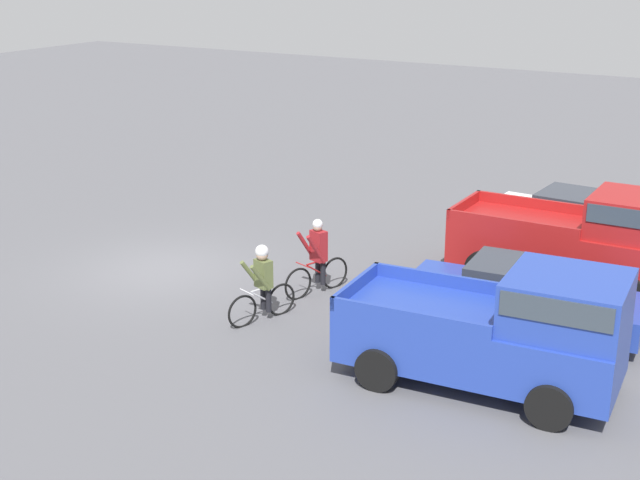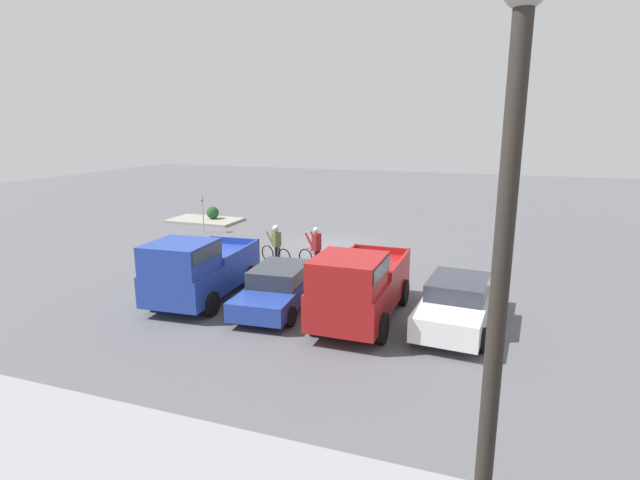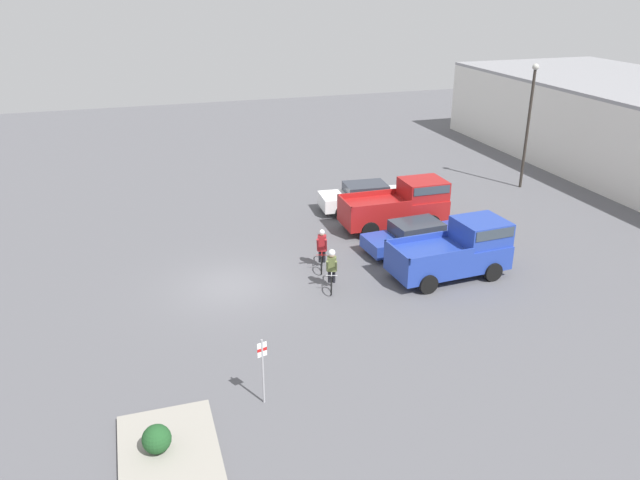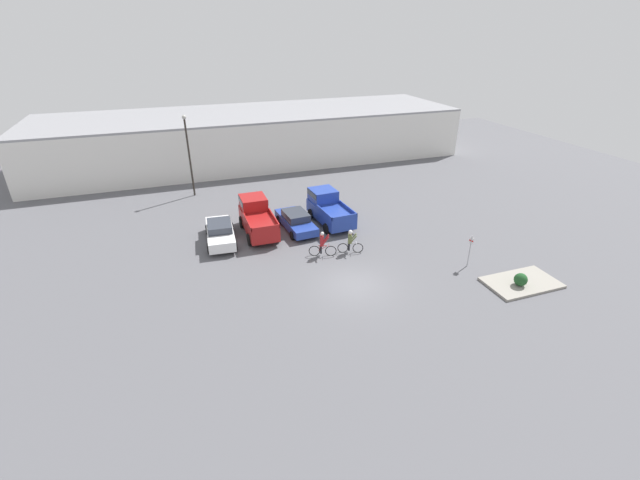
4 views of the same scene
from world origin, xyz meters
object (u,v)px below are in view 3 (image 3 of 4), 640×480
object	(u,v)px
pickup_truck_1	(458,249)
cyclist_1	(322,249)
sedan_0	(365,197)
fire_lane_sign	(263,365)
sedan_1	(416,236)
cyclist_0	(332,268)
lamppost	(529,117)
shrub	(157,439)
pickup_truck_0	(402,204)

from	to	relation	value
pickup_truck_1	cyclist_1	distance (m)	5.63
sedan_0	fire_lane_sign	size ratio (longest dim) A/B	2.31
sedan_0	cyclist_1	distance (m)	7.43
fire_lane_sign	sedan_1	bearing A→B (deg)	133.99
sedan_1	cyclist_1	size ratio (longest dim) A/B	2.77
cyclist_0	sedan_1	bearing A→B (deg)	116.18
fire_lane_sign	lamppost	size ratio (longest dim) A/B	0.30
shrub	cyclist_0	bearing A→B (deg)	136.34
shrub	fire_lane_sign	bearing A→B (deg)	113.06
shrub	sedan_0	bearing A→B (deg)	142.84
sedan_0	sedan_1	size ratio (longest dim) A/B	1.00
sedan_1	pickup_truck_1	size ratio (longest dim) A/B	0.98
pickup_truck_1	lamppost	bearing A→B (deg)	134.86
cyclist_1	lamppost	size ratio (longest dim) A/B	0.25
pickup_truck_0	fire_lane_sign	distance (m)	14.86
fire_lane_sign	lamppost	distance (m)	24.39
sedan_0	pickup_truck_0	world-z (taller)	pickup_truck_0
sedan_0	pickup_truck_1	xyz separation A→B (m)	(8.37, 0.79, 0.42)
cyclist_0	pickup_truck_1	bearing A→B (deg)	85.49
lamppost	shrub	bearing A→B (deg)	-53.05
sedan_1	pickup_truck_1	world-z (taller)	pickup_truck_1
sedan_1	lamppost	size ratio (longest dim) A/B	0.69
fire_lane_sign	pickup_truck_1	bearing A→B (deg)	121.75
pickup_truck_1	shrub	xyz separation A→B (m)	(7.19, -12.58, -0.63)
sedan_0	cyclist_1	size ratio (longest dim) A/B	2.78
pickup_truck_0	lamppost	bearing A→B (deg)	111.83
pickup_truck_1	shrub	size ratio (longest dim) A/B	6.59
pickup_truck_1	fire_lane_sign	size ratio (longest dim) A/B	2.35
cyclist_0	fire_lane_sign	distance (m)	7.56
pickup_truck_1	lamppost	world-z (taller)	lamppost
sedan_0	pickup_truck_1	world-z (taller)	pickup_truck_1
sedan_0	sedan_1	bearing A→B (deg)	2.59
cyclist_0	fire_lane_sign	bearing A→B (deg)	-33.54
pickup_truck_0	pickup_truck_1	world-z (taller)	pickup_truck_0
shrub	cyclist_1	bearing A→B (deg)	141.87
sedan_0	lamppost	world-z (taller)	lamppost
cyclist_1	shrub	world-z (taller)	cyclist_1
lamppost	shrub	world-z (taller)	lamppost
cyclist_0	shrub	distance (m)	10.52
sedan_1	pickup_truck_1	xyz separation A→B (m)	(2.77, 0.54, 0.48)
pickup_truck_1	fire_lane_sign	bearing A→B (deg)	-58.25
sedan_0	cyclist_1	world-z (taller)	cyclist_1
cyclist_0	lamppost	distance (m)	17.48
pickup_truck_0	shrub	xyz separation A→B (m)	(12.76, -12.58, -0.68)
lamppost	pickup_truck_1	bearing A→B (deg)	-45.14
sedan_1	fire_lane_sign	distance (m)	12.46
pickup_truck_0	lamppost	distance (m)	10.51
pickup_truck_0	fire_lane_sign	xyz separation A→B (m)	(11.44, -9.49, 0.08)
cyclist_1	fire_lane_sign	size ratio (longest dim) A/B	0.83
cyclist_0	fire_lane_sign	world-z (taller)	fire_lane_sign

